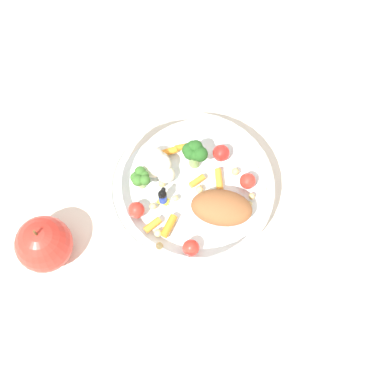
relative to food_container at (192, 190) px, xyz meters
The scene contains 3 objects.
ground_plane 0.03m from the food_container, 103.64° to the left, with size 2.40×2.40×0.00m, color silver.
food_container is the anchor object (origin of this frame).
loose_apple 0.22m from the food_container, 115.27° to the right, with size 0.08×0.08×0.09m.
Camera 1 is at (0.22, -0.25, 0.74)m, focal length 50.13 mm.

